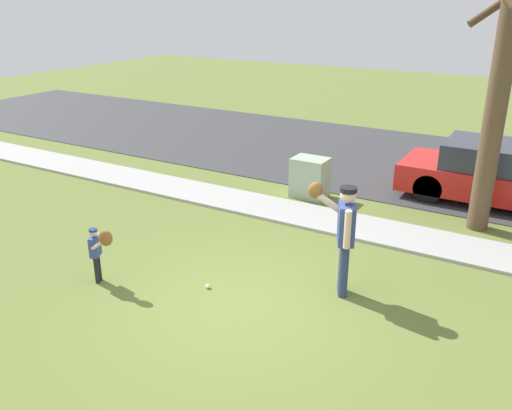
# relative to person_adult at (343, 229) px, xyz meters

# --- Properties ---
(ground_plane) EXTENTS (48.00, 48.00, 0.00)m
(ground_plane) POSITION_rel_person_adult_xyz_m (-1.15, 2.42, -1.09)
(ground_plane) COLOR olive
(sidewalk_strip) EXTENTS (36.00, 1.20, 0.06)m
(sidewalk_strip) POSITION_rel_person_adult_xyz_m (-1.15, 2.52, -1.06)
(sidewalk_strip) COLOR #A3A39E
(sidewalk_strip) RESTS_ON ground
(road_surface) EXTENTS (36.00, 6.80, 0.02)m
(road_surface) POSITION_rel_person_adult_xyz_m (-1.15, 7.52, -1.08)
(road_surface) COLOR #38383A
(road_surface) RESTS_ON ground
(person_adult) EXTENTS (0.86, 0.57, 1.75)m
(person_adult) POSITION_rel_person_adult_xyz_m (0.00, 0.00, 0.00)
(person_adult) COLOR navy
(person_adult) RESTS_ON ground
(person_child) EXTENTS (0.52, 0.30, 0.98)m
(person_child) POSITION_rel_person_adult_xyz_m (-3.41, -1.64, -0.44)
(person_child) COLOR black
(person_child) RESTS_ON ground
(baseball) EXTENTS (0.07, 0.07, 0.07)m
(baseball) POSITION_rel_person_adult_xyz_m (-1.85, -0.93, -1.06)
(baseball) COLOR white
(baseball) RESTS_ON ground
(utility_cabinet) EXTENTS (0.79, 0.59, 0.92)m
(utility_cabinet) POSITION_rel_person_adult_xyz_m (-2.23, 3.67, -0.64)
(utility_cabinet) COLOR #9EB293
(utility_cabinet) RESTS_ON ground
(street_tree_near) EXTENTS (1.85, 1.89, 5.76)m
(street_tree_near) POSITION_rel_person_adult_xyz_m (1.42, 3.73, 1.95)
(street_tree_near) COLOR brown
(street_tree_near) RESTS_ON ground
(parked_hatchback_red) EXTENTS (4.00, 1.75, 1.33)m
(parked_hatchback_red) POSITION_rel_person_adult_xyz_m (1.44, 5.41, -0.43)
(parked_hatchback_red) COLOR red
(parked_hatchback_red) RESTS_ON road_surface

